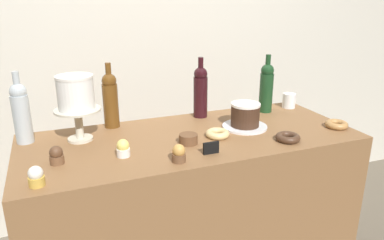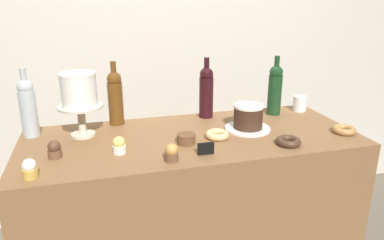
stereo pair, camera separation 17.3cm
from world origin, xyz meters
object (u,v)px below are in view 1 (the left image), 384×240
Objects in this scene: chocolate_round_cake at (245,114)px; coffee_cup_ceramic at (289,101)px; cookie_stack at (188,139)px; donut_chocolate at (288,137)px; white_layer_cake at (76,92)px; wine_bottle_green at (266,87)px; cupcake_lemon at (123,148)px; cake_stand_pedestal at (78,119)px; wine_bottle_dark_red at (201,91)px; wine_bottle_clear at (21,112)px; cupcake_chocolate at (56,155)px; cupcake_vanilla at (36,177)px; cupcake_caramel at (179,154)px; wine_bottle_amber at (110,99)px; donut_glazed at (218,134)px; donut_maple at (336,124)px; price_sign_chalkboard at (211,148)px.

chocolate_round_cake reaches higher than coffee_cup_ceramic.
donut_chocolate is at bearing -17.15° from cookie_stack.
wine_bottle_green is at bearing 3.80° from white_layer_cake.
cupcake_lemon is 0.66× the size of donut_chocolate.
wine_bottle_dark_red is at bearing 10.23° from cake_stand_pedestal.
cupcake_chocolate is at bearing -66.68° from wine_bottle_clear.
wine_bottle_clear is at bearing 96.43° from cupcake_vanilla.
cupcake_lemon is 0.26m from cupcake_chocolate.
white_layer_cake is at bearing 64.65° from cupcake_vanilla.
cupcake_vanilla is 0.18m from cupcake_chocolate.
chocolate_round_cake is at bearing -9.21° from white_layer_cake.
cookie_stack is at bearing 0.35° from cupcake_chocolate.
wine_bottle_dark_red is 0.38m from wine_bottle_green.
wine_bottle_clear reaches higher than cupcake_caramel.
cupcake_chocolate is (-0.26, 0.03, 0.00)m from cupcake_lemon.
cupcake_caramel is at bearing -70.91° from wine_bottle_amber.
cake_stand_pedestal is 0.64m from donut_glazed.
donut_chocolate is 0.46m from cookie_stack.
donut_maple is (1.05, -0.42, -0.13)m from wine_bottle_amber.
chocolate_round_cake reaches higher than cupcake_chocolate.
cupcake_chocolate is 0.87× the size of coffee_cup_ceramic.
donut_maple is (1.22, -0.30, -0.21)m from white_layer_cake.
cupcake_lemon is 0.30m from cookie_stack.
price_sign_chalkboard is (0.50, -0.36, -0.20)m from white_layer_cake.
cupcake_chocolate is (-0.46, 0.16, 0.00)m from cupcake_caramel.
wine_bottle_clear is at bearing -179.22° from coffee_cup_ceramic.
donut_chocolate is 0.32m from donut_glazed.
chocolate_round_cake is at bearing 14.99° from cupcake_vanilla.
donut_glazed is at bearing -148.02° from wine_bottle_green.
donut_chocolate is 1.60× the size of price_sign_chalkboard.
wine_bottle_dark_red is 4.38× the size of cupcake_chocolate.
donut_maple is (1.45, -0.36, -0.13)m from wine_bottle_clear.
donut_maple is at bearing 5.08° from price_sign_chalkboard.
wine_bottle_dark_red reaches higher than donut_glazed.
wine_bottle_clear is 1.50m from donut_maple.
white_layer_cake reaches higher than donut_glazed.
cake_stand_pedestal is 0.22m from wine_bottle_amber.
cupcake_vanilla is at bearing -115.35° from cake_stand_pedestal.
cupcake_chocolate reaches higher than donut_maple.
cupcake_caramel is 0.66× the size of donut_maple.
price_sign_chalkboard is at bearing -35.97° from white_layer_cake.
cupcake_vanilla is at bearing -148.74° from wine_bottle_dark_red.
wine_bottle_amber is (-0.48, 0.01, 0.00)m from wine_bottle_dark_red.
wine_bottle_dark_red is at bearing 144.13° from donut_maple.
donut_glazed is at bearing -36.59° from wine_bottle_amber.
donut_maple is at bearing 10.29° from donut_chocolate.
chocolate_round_cake is 0.32m from wine_bottle_green.
wine_bottle_clear is (-0.88, -0.05, 0.00)m from wine_bottle_dark_red.
white_layer_cake is 0.66m from wine_bottle_dark_red.
chocolate_round_cake is 0.45× the size of wine_bottle_amber.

